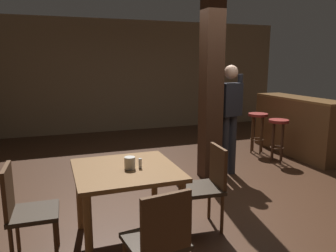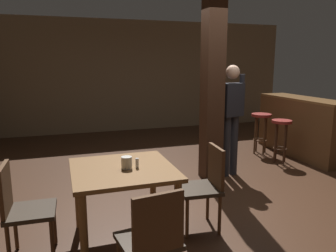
# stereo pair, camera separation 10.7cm
# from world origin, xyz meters

# --- Properties ---
(ground_plane) EXTENTS (10.80, 10.80, 0.00)m
(ground_plane) POSITION_xyz_m (0.00, 0.00, 0.00)
(ground_plane) COLOR #382114
(wall_back) EXTENTS (8.00, 0.10, 2.80)m
(wall_back) POSITION_xyz_m (0.00, 4.50, 1.40)
(wall_back) COLOR #756047
(wall_back) RESTS_ON ground_plane
(pillar) EXTENTS (0.28, 0.28, 2.80)m
(pillar) POSITION_xyz_m (0.09, 0.52, 1.40)
(pillar) COLOR #382114
(pillar) RESTS_ON ground_plane
(dining_table) EXTENTS (0.97, 0.97, 0.76)m
(dining_table) POSITION_xyz_m (-1.53, -0.88, 0.64)
(dining_table) COLOR brown
(dining_table) RESTS_ON ground_plane
(chair_south) EXTENTS (0.47, 0.47, 0.89)m
(chair_south) POSITION_xyz_m (-1.49, -1.79, 0.51)
(chair_south) COLOR #2D2319
(chair_south) RESTS_ON ground_plane
(chair_east) EXTENTS (0.45, 0.45, 0.89)m
(chair_east) POSITION_xyz_m (-0.66, -0.90, 0.51)
(chair_east) COLOR #2D2319
(chair_east) RESTS_ON ground_plane
(chair_west) EXTENTS (0.44, 0.44, 0.89)m
(chair_west) POSITION_xyz_m (-2.45, -0.90, 0.51)
(chair_west) COLOR #2D2319
(chair_west) RESTS_ON ground_plane
(napkin_cup) EXTENTS (0.10, 0.10, 0.12)m
(napkin_cup) POSITION_xyz_m (-1.50, -0.92, 0.82)
(napkin_cup) COLOR beige
(napkin_cup) RESTS_ON dining_table
(salt_shaker) EXTENTS (0.03, 0.03, 0.09)m
(salt_shaker) POSITION_xyz_m (-1.40, -0.93, 0.81)
(salt_shaker) COLOR silver
(salt_shaker) RESTS_ON dining_table
(standing_person) EXTENTS (0.47, 0.26, 1.72)m
(standing_person) POSITION_xyz_m (0.42, 0.52, 1.00)
(standing_person) COLOR black
(standing_person) RESTS_ON ground_plane
(bar_counter) EXTENTS (0.56, 1.99, 1.10)m
(bar_counter) POSITION_xyz_m (2.21, 1.13, 0.56)
(bar_counter) COLOR brown
(bar_counter) RESTS_ON ground_plane
(bar_stool_near) EXTENTS (0.34, 0.34, 0.77)m
(bar_stool_near) POSITION_xyz_m (1.58, 0.82, 0.57)
(bar_stool_near) COLOR maroon
(bar_stool_near) RESTS_ON ground_plane
(bar_stool_mid) EXTENTS (0.37, 0.37, 0.78)m
(bar_stool_mid) POSITION_xyz_m (1.60, 1.46, 0.59)
(bar_stool_mid) COLOR maroon
(bar_stool_mid) RESTS_ON ground_plane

